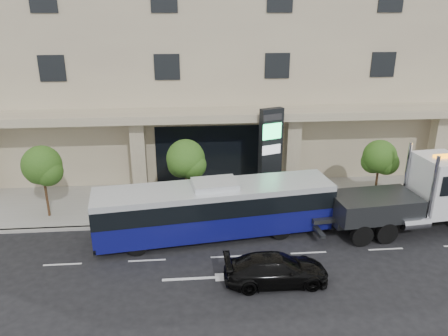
{
  "coord_description": "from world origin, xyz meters",
  "views": [
    {
      "loc": [
        -1.87,
        -20.02,
        11.59
      ],
      "look_at": [
        0.06,
        2.0,
        3.36
      ],
      "focal_mm": 35.0,
      "sensor_mm": 36.0,
      "label": 1
    }
  ],
  "objects_px": {
    "tow_truck": "(421,197)",
    "black_sedan": "(276,269)",
    "signage_pylon": "(270,153)",
    "city_bus": "(215,208)"
  },
  "relations": [
    {
      "from": "tow_truck",
      "to": "black_sedan",
      "type": "height_order",
      "value": "tow_truck"
    },
    {
      "from": "city_bus",
      "to": "tow_truck",
      "type": "relative_size",
      "value": 1.24
    },
    {
      "from": "city_bus",
      "to": "tow_truck",
      "type": "distance_m",
      "value": 11.14
    },
    {
      "from": "city_bus",
      "to": "tow_truck",
      "type": "bearing_deg",
      "value": -8.48
    },
    {
      "from": "city_bus",
      "to": "signage_pylon",
      "type": "relative_size",
      "value": 2.21
    },
    {
      "from": "tow_truck",
      "to": "signage_pylon",
      "type": "distance_m",
      "value": 8.8
    },
    {
      "from": "tow_truck",
      "to": "black_sedan",
      "type": "xyz_separation_m",
      "value": [
        -8.73,
        -4.27,
        -1.24
      ]
    },
    {
      "from": "black_sedan",
      "to": "signage_pylon",
      "type": "bearing_deg",
      "value": -8.97
    },
    {
      "from": "signage_pylon",
      "to": "tow_truck",
      "type": "bearing_deg",
      "value": -51.59
    },
    {
      "from": "tow_truck",
      "to": "black_sedan",
      "type": "relative_size",
      "value": 2.22
    }
  ]
}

